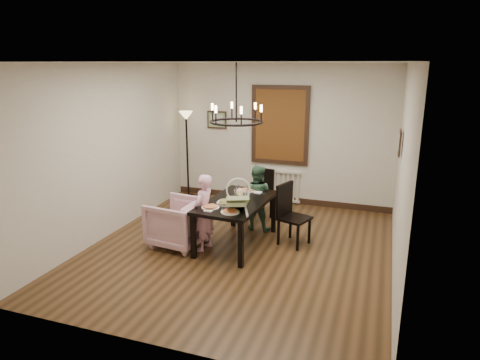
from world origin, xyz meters
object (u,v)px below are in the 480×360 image
Objects in this scene: armchair at (178,222)px; drinking_glass at (236,194)px; elderly_woman at (204,219)px; floor_lamp at (187,156)px; dining_table at (237,206)px; baby_bouncer at (237,200)px; seated_man at (257,203)px; chair_far at (259,195)px; chair_right at (295,215)px.

drinking_glass is (0.83, 0.42, 0.43)m from armchair.
floor_lamp is (-1.39, 2.33, 0.41)m from elderly_woman.
floor_lamp reaches higher than dining_table.
baby_bouncer is at bearing 90.01° from armchair.
drinking_glass is 2.58m from floor_lamp.
armchair is 1.44m from seated_man.
floor_lamp is (-1.76, 1.88, 0.10)m from drinking_glass.
baby_bouncer is (0.16, -1.64, 0.43)m from chair_far.
chair_right reaches higher than drinking_glass.
floor_lamp reaches higher than armchair.
floor_lamp is (-1.80, 1.98, 0.26)m from dining_table.
chair_right is (0.86, 0.31, -0.15)m from dining_table.
armchair is at bearing -111.10° from chair_far.
dining_table is 0.96m from armchair.
chair_far is 1.15m from drinking_glass.
chair_right is at bearing -37.42° from chair_far.
dining_table is 0.77m from seated_man.
elderly_woman is (-0.41, -0.34, -0.15)m from dining_table.
floor_lamp reaches higher than elderly_woman.
chair_right is at bearing 152.70° from seated_man.
drinking_glass is (-0.21, 0.55, -0.09)m from baby_bouncer.
baby_bouncer is (0.17, -0.44, 0.25)m from dining_table.
drinking_glass is at bearing 122.13° from chair_right.
chair_far is 1.84× the size of baby_bouncer.
baby_bouncer reaches higher than dining_table.
dining_table is 1.71× the size of seated_man.
chair_right reaches higher than chair_far.
chair_right is 0.54× the size of floor_lamp.
armchair reaches higher than dining_table.
dining_table is at bearing -81.44° from chair_far.
drinking_glass is at bearing -46.90° from floor_lamp.
elderly_woman is 1.05× the size of seated_man.
floor_lamp is at bearing 136.23° from dining_table.
seated_man is at bearing 77.03° from drinking_glass.
baby_bouncer is at bearing 95.64° from seated_man.
chair_far is at bearing 93.50° from dining_table.
floor_lamp is at bearing -30.52° from seated_man.
armchair is 1.02m from drinking_glass.
armchair is at bearing 49.90° from seated_man.
chair_far reaches higher than drinking_glass.
armchair is 0.45× the size of floor_lamp.
dining_table is 0.56m from elderly_woman.
seated_man is at bearing 70.66° from baby_bouncer.
chair_far is 1.75m from armchair.
dining_table is 1.72× the size of chair_far.
floor_lamp is (-1.90, 1.24, 0.43)m from seated_man.
seated_man reaches higher than armchair.
drinking_glass reaches higher than dining_table.
chair_far is 0.95× the size of elderly_woman.
chair_far is 0.95× the size of chair_right.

